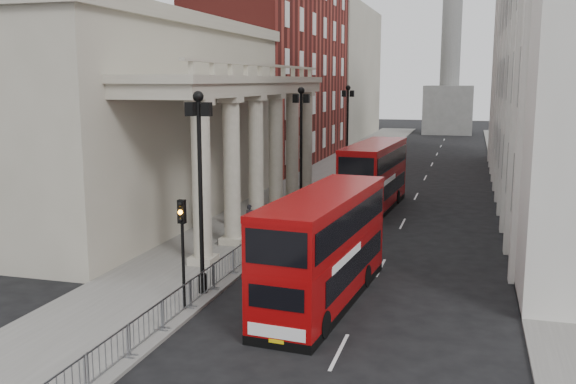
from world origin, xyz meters
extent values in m
plane|color=black|center=(0.00, 0.00, 0.00)|extent=(260.00, 260.00, 0.00)
cube|color=slate|center=(-3.00, 30.00, 0.06)|extent=(6.00, 140.00, 0.12)
cube|color=slate|center=(13.50, 30.00, 0.06)|extent=(3.00, 140.00, 0.12)
cube|color=slate|center=(-0.05, 30.00, 0.07)|extent=(0.20, 140.00, 0.14)
cube|color=#9D9784|center=(-10.50, 18.00, 6.00)|extent=(9.00, 28.00, 12.00)
cube|color=maroon|center=(-10.50, 48.00, 11.00)|extent=(9.00, 32.00, 22.00)
cube|color=#9D9784|center=(-10.50, 80.00, 10.00)|extent=(9.00, 30.00, 20.00)
cube|color=beige|center=(16.00, 32.00, 12.50)|extent=(8.00, 55.00, 25.00)
cube|color=#60605E|center=(6.00, 92.00, 4.00)|extent=(8.00, 8.00, 8.00)
cylinder|color=black|center=(-0.60, 4.00, 0.52)|extent=(0.36, 0.36, 0.80)
cylinder|color=black|center=(-0.60, 4.00, 4.12)|extent=(0.18, 0.18, 8.00)
sphere|color=black|center=(-0.60, 4.00, 8.22)|extent=(0.44, 0.44, 0.44)
cube|color=black|center=(-0.25, 4.00, 7.72)|extent=(0.35, 0.35, 0.55)
cube|color=black|center=(-0.95, 4.00, 7.72)|extent=(0.35, 0.35, 0.55)
cylinder|color=black|center=(-0.60, 20.00, 0.52)|extent=(0.36, 0.36, 0.80)
cylinder|color=black|center=(-0.60, 20.00, 4.12)|extent=(0.18, 0.18, 8.00)
sphere|color=black|center=(-0.60, 20.00, 8.22)|extent=(0.44, 0.44, 0.44)
cube|color=black|center=(-0.25, 20.00, 7.72)|extent=(0.35, 0.35, 0.55)
cube|color=black|center=(-0.95, 20.00, 7.72)|extent=(0.35, 0.35, 0.55)
cylinder|color=black|center=(-0.60, 36.00, 0.52)|extent=(0.36, 0.36, 0.80)
cylinder|color=black|center=(-0.60, 36.00, 4.12)|extent=(0.18, 0.18, 8.00)
sphere|color=black|center=(-0.60, 36.00, 8.22)|extent=(0.44, 0.44, 0.44)
cube|color=black|center=(-0.25, 36.00, 7.72)|extent=(0.35, 0.35, 0.55)
cube|color=black|center=(-0.95, 36.00, 7.72)|extent=(0.35, 0.35, 0.55)
cylinder|color=black|center=(-0.50, 2.00, 1.82)|extent=(0.12, 0.12, 3.40)
cube|color=black|center=(-0.50, 2.00, 3.97)|extent=(0.28, 0.22, 0.90)
sphere|color=black|center=(-0.50, 1.87, 4.27)|extent=(0.18, 0.18, 0.18)
sphere|color=orange|center=(-0.50, 1.87, 3.97)|extent=(0.18, 0.18, 0.18)
sphere|color=black|center=(-0.50, 1.87, 3.67)|extent=(0.18, 0.18, 0.18)
cube|color=gray|center=(-0.35, -3.65, 0.67)|extent=(0.50, 2.30, 1.10)
cube|color=gray|center=(-0.35, -1.30, 0.67)|extent=(0.50, 2.30, 1.10)
cube|color=gray|center=(-0.35, 1.05, 0.67)|extent=(0.50, 2.30, 1.10)
cube|color=gray|center=(-0.35, 3.40, 0.67)|extent=(0.50, 2.30, 1.10)
cube|color=gray|center=(-0.35, 5.75, 0.67)|extent=(0.50, 2.30, 1.10)
cube|color=gray|center=(-0.35, 8.10, 0.67)|extent=(0.50, 2.30, 1.10)
cube|color=gray|center=(-0.35, 10.45, 0.67)|extent=(0.50, 2.30, 1.10)
cube|color=#8E0607|center=(4.42, 4.66, 1.32)|extent=(3.34, 10.48, 1.96)
cube|color=#8E0607|center=(4.42, 4.66, 3.36)|extent=(3.34, 10.48, 1.72)
cube|color=#8E0607|center=(4.42, 4.66, 4.34)|extent=(3.38, 10.52, 0.25)
cube|color=black|center=(4.42, 4.66, 0.17)|extent=(3.36, 10.48, 0.34)
cube|color=black|center=(4.42, 4.66, 1.57)|extent=(3.23, 8.53, 0.98)
cube|color=black|center=(4.42, 4.66, 3.46)|extent=(3.35, 9.89, 1.08)
cube|color=white|center=(3.97, -0.46, 0.64)|extent=(2.06, 0.24, 0.44)
cube|color=yellow|center=(3.97, -0.47, 0.31)|extent=(0.54, 0.09, 0.13)
cylinder|color=black|center=(3.00, 1.19, 0.49)|extent=(0.40, 1.00, 0.98)
cylinder|color=black|center=(5.21, 1.00, 0.49)|extent=(0.40, 1.00, 0.98)
cylinder|color=black|center=(3.52, 7.15, 0.49)|extent=(0.40, 1.00, 0.98)
cylinder|color=black|center=(5.73, 6.96, 0.49)|extent=(0.40, 1.00, 0.98)
cube|color=#920608|center=(3.57, 24.08, 1.37)|extent=(3.26, 10.79, 2.03)
cube|color=#920608|center=(3.57, 24.08, 3.47)|extent=(3.26, 10.79, 1.77)
cube|color=#920608|center=(3.57, 24.08, 4.48)|extent=(3.31, 10.83, 0.25)
cube|color=black|center=(3.57, 24.08, 0.18)|extent=(3.28, 10.79, 0.35)
cube|color=black|center=(3.57, 24.08, 1.62)|extent=(3.18, 8.77, 1.01)
cube|color=black|center=(3.57, 24.08, 3.57)|extent=(3.28, 10.19, 1.11)
cube|color=white|center=(3.20, 18.78, 0.66)|extent=(2.13, 0.21, 0.46)
cube|color=yellow|center=(3.20, 18.77, 0.32)|extent=(0.56, 0.08, 0.13)
cylinder|color=black|center=(2.17, 20.47, 0.51)|extent=(0.39, 1.03, 1.01)
cylinder|color=black|center=(4.45, 20.31, 0.51)|extent=(0.39, 1.03, 1.01)
cylinder|color=black|center=(2.60, 26.64, 0.51)|extent=(0.39, 1.03, 1.01)
cylinder|color=black|center=(4.88, 26.48, 0.51)|extent=(0.39, 1.03, 1.01)
imported|color=black|center=(-2.41, 15.10, 0.90)|extent=(0.68, 0.60, 1.56)
imported|color=black|center=(-5.39, 14.55, 1.00)|extent=(0.86, 0.67, 1.75)
imported|color=black|center=(-3.80, 16.00, 0.97)|extent=(0.97, 0.80, 1.70)
camera|label=1|loc=(9.85, -19.66, 8.84)|focal=40.00mm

